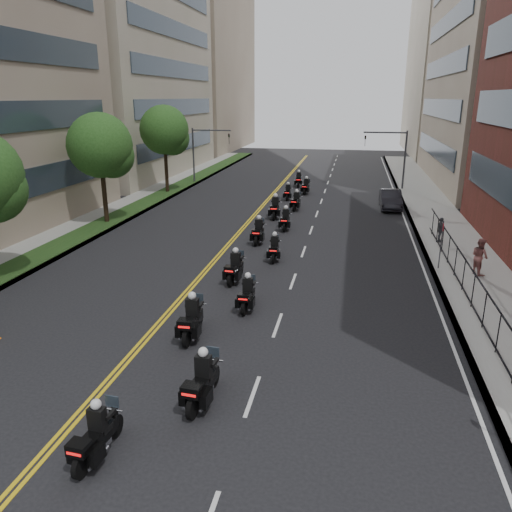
% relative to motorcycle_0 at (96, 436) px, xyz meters
% --- Properties ---
extents(ground, '(160.00, 160.00, 0.00)m').
position_rel_motorcycle_0_xyz_m(ground, '(0.05, -1.61, -0.63)').
color(ground, black).
rests_on(ground, ground).
extents(sidewalk_right, '(4.00, 90.00, 0.15)m').
position_rel_motorcycle_0_xyz_m(sidewalk_right, '(12.05, 23.39, -0.56)').
color(sidewalk_right, gray).
rests_on(sidewalk_right, ground).
extents(sidewalk_left, '(4.00, 90.00, 0.15)m').
position_rel_motorcycle_0_xyz_m(sidewalk_left, '(-11.95, 23.39, -0.56)').
color(sidewalk_left, gray).
rests_on(sidewalk_left, ground).
extents(grass_strip, '(2.00, 90.00, 0.04)m').
position_rel_motorcycle_0_xyz_m(grass_strip, '(-11.15, 23.39, -0.46)').
color(grass_strip, '#143814').
rests_on(grass_strip, sidewalk_left).
extents(building_right_far, '(15.00, 28.00, 26.00)m').
position_rel_motorcycle_0_xyz_m(building_right_far, '(21.55, 76.39, 12.37)').
color(building_right_far, '#9E987F').
rests_on(building_right_far, ground).
extents(building_left_mid, '(16.11, 28.00, 34.00)m').
position_rel_motorcycle_0_xyz_m(building_left_mid, '(-21.93, 46.39, 16.37)').
color(building_left_mid, '#9E987F').
rests_on(building_left_mid, ground).
extents(building_left_far, '(16.00, 28.00, 26.00)m').
position_rel_motorcycle_0_xyz_m(building_left_far, '(-21.95, 76.39, 12.37)').
color(building_left_far, gray).
rests_on(building_left_far, ground).
extents(iron_fence, '(0.05, 28.00, 1.50)m').
position_rel_motorcycle_0_xyz_m(iron_fence, '(11.05, 10.39, 0.27)').
color(iron_fence, black).
rests_on(iron_fence, sidewalk_right).
extents(street_trees, '(4.40, 38.40, 7.98)m').
position_rel_motorcycle_0_xyz_m(street_trees, '(-10.99, 16.99, 4.50)').
color(street_trees, black).
rests_on(street_trees, ground).
extents(traffic_signal_right, '(4.09, 0.20, 5.60)m').
position_rel_motorcycle_0_xyz_m(traffic_signal_right, '(9.59, 40.39, 3.07)').
color(traffic_signal_right, '#3F3F44').
rests_on(traffic_signal_right, ground).
extents(traffic_signal_left, '(4.09, 0.20, 5.60)m').
position_rel_motorcycle_0_xyz_m(traffic_signal_left, '(-9.49, 40.39, 3.07)').
color(traffic_signal_left, '#3F3F44').
rests_on(traffic_signal_left, ground).
extents(motorcycle_0, '(0.57, 2.16, 1.60)m').
position_rel_motorcycle_0_xyz_m(motorcycle_0, '(0.00, 0.00, 0.00)').
color(motorcycle_0, black).
rests_on(motorcycle_0, ground).
extents(motorcycle_1, '(0.64, 2.37, 1.75)m').
position_rel_motorcycle_0_xyz_m(motorcycle_1, '(1.89, 2.75, 0.06)').
color(motorcycle_1, black).
rests_on(motorcycle_1, ground).
extents(motorcycle_2, '(0.56, 2.41, 1.78)m').
position_rel_motorcycle_0_xyz_m(motorcycle_2, '(0.28, 6.73, 0.07)').
color(motorcycle_2, black).
rests_on(motorcycle_2, ground).
extents(motorcycle_3, '(0.49, 2.16, 1.59)m').
position_rel_motorcycle_0_xyz_m(motorcycle_3, '(1.75, 9.71, -0.00)').
color(motorcycle_3, black).
rests_on(motorcycle_3, ground).
extents(motorcycle_4, '(0.58, 2.29, 1.69)m').
position_rel_motorcycle_0_xyz_m(motorcycle_4, '(0.47, 12.83, 0.04)').
color(motorcycle_4, black).
rests_on(motorcycle_4, ground).
extents(motorcycle_5, '(0.55, 2.13, 1.57)m').
position_rel_motorcycle_0_xyz_m(motorcycle_5, '(1.82, 16.55, -0.01)').
color(motorcycle_5, black).
rests_on(motorcycle_5, ground).
extents(motorcycle_6, '(0.54, 2.34, 1.73)m').
position_rel_motorcycle_0_xyz_m(motorcycle_6, '(0.33, 19.69, 0.05)').
color(motorcycle_6, black).
rests_on(motorcycle_6, ground).
extents(motorcycle_7, '(0.51, 2.23, 1.64)m').
position_rel_motorcycle_0_xyz_m(motorcycle_7, '(1.51, 23.25, 0.02)').
color(motorcycle_7, black).
rests_on(motorcycle_7, ground).
extents(motorcycle_8, '(0.60, 2.49, 1.83)m').
position_rel_motorcycle_0_xyz_m(motorcycle_8, '(0.29, 26.44, 0.09)').
color(motorcycle_8, black).
rests_on(motorcycle_8, ground).
extents(motorcycle_9, '(0.62, 2.24, 1.65)m').
position_rel_motorcycle_0_xyz_m(motorcycle_9, '(1.50, 29.52, 0.02)').
color(motorcycle_9, black).
rests_on(motorcycle_9, ground).
extents(motorcycle_10, '(0.48, 2.07, 1.53)m').
position_rel_motorcycle_0_xyz_m(motorcycle_10, '(0.30, 33.57, -0.03)').
color(motorcycle_10, black).
rests_on(motorcycle_10, ground).
extents(motorcycle_11, '(0.61, 2.22, 1.64)m').
position_rel_motorcycle_0_xyz_m(motorcycle_11, '(1.60, 36.56, 0.02)').
color(motorcycle_11, black).
rests_on(motorcycle_11, ground).
extents(motorcycle_12, '(0.58, 2.26, 1.67)m').
position_rel_motorcycle_0_xyz_m(motorcycle_12, '(0.47, 40.35, 0.03)').
color(motorcycle_12, black).
rests_on(motorcycle_12, ground).
extents(parked_sedan, '(1.66, 4.59, 1.50)m').
position_rel_motorcycle_0_xyz_m(parked_sedan, '(8.89, 31.48, 0.12)').
color(parked_sedan, black).
rests_on(parked_sedan, ground).
extents(pedestrian_b, '(1.02, 1.11, 1.84)m').
position_rel_motorcycle_0_xyz_m(pedestrian_b, '(12.24, 15.81, 0.44)').
color(pedestrian_b, '#92544F').
rests_on(pedestrian_b, sidewalk_right).
extents(pedestrian_c, '(0.40, 0.90, 1.51)m').
position_rel_motorcycle_0_xyz_m(pedestrian_c, '(11.25, 21.58, 0.28)').
color(pedestrian_c, '#44454C').
rests_on(pedestrian_c, sidewalk_right).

